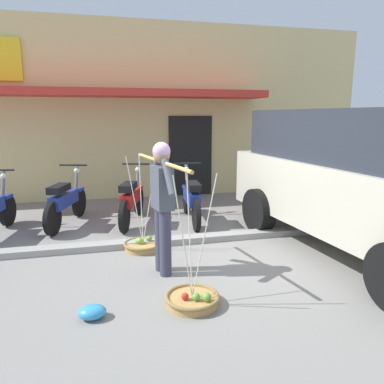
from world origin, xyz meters
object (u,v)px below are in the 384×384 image
object	(u,v)px
motorcycle_third_in_row	(132,200)
parked_truck	(368,178)
plastic_litter_bag	(92,312)
fruit_basket_left_side	(192,298)
motorcycle_end_of_row	(191,199)
fruit_basket_right_side	(143,244)
fruit_vendor	(162,199)
motorcycle_second_in_row	(66,202)

from	to	relation	value
motorcycle_third_in_row	parked_truck	size ratio (longest dim) A/B	0.36
parked_truck	plastic_litter_bag	world-z (taller)	parked_truck
motorcycle_third_in_row	plastic_litter_bag	world-z (taller)	motorcycle_third_in_row
fruit_basket_left_side	motorcycle_third_in_row	bearing A→B (deg)	96.69
motorcycle_end_of_row	plastic_litter_bag	bearing A→B (deg)	-119.54
fruit_basket_right_side	motorcycle_third_in_row	bearing A→B (deg)	91.85
fruit_vendor	fruit_basket_left_side	size ratio (longest dim) A/B	1.25
fruit_vendor	fruit_basket_left_side	world-z (taller)	fruit_vendor
fruit_basket_right_side	motorcycle_end_of_row	xyz separation A→B (m)	(1.07, 1.29, 0.38)
fruit_vendor	motorcycle_end_of_row	xyz separation A→B (m)	(0.90, 2.19, -0.53)
plastic_litter_bag	fruit_basket_left_side	bearing A→B (deg)	1.39
fruit_vendor	motorcycle_third_in_row	size ratio (longest dim) A/B	1.03
fruit_vendor	fruit_basket_right_side	world-z (taller)	fruit_vendor
motorcycle_third_in_row	plastic_litter_bag	bearing A→B (deg)	-101.25
motorcycle_second_in_row	parked_truck	xyz separation A→B (m)	(4.42, -2.46, 0.68)
fruit_basket_right_side	motorcycle_third_in_row	distance (m)	1.52
fruit_basket_right_side	motorcycle_end_of_row	bearing A→B (deg)	50.36
plastic_litter_bag	parked_truck	bearing A→B (deg)	14.07
fruit_basket_left_side	motorcycle_second_in_row	distance (m)	3.77
parked_truck	fruit_basket_right_side	bearing A→B (deg)	164.72
fruit_vendor	motorcycle_second_in_row	world-z (taller)	fruit_vendor
motorcycle_end_of_row	plastic_litter_bag	size ratio (longest dim) A/B	6.50
fruit_basket_left_side	motorcycle_second_in_row	bearing A→B (deg)	114.93
motorcycle_second_in_row	plastic_litter_bag	bearing A→B (deg)	-81.09
motorcycle_end_of_row	plastic_litter_bag	xyz separation A→B (m)	(-1.77, -3.13, -0.38)
fruit_vendor	parked_truck	distance (m)	3.01
fruit_vendor	motorcycle_end_of_row	distance (m)	2.43
motorcycle_end_of_row	fruit_basket_left_side	bearing A→B (deg)	-103.19
fruit_basket_right_side	parked_truck	size ratio (longest dim) A/B	0.29
fruit_vendor	plastic_litter_bag	xyz separation A→B (m)	(-0.88, -0.93, -0.91)
fruit_basket_right_side	plastic_litter_bag	world-z (taller)	fruit_basket_right_side
fruit_vendor	fruit_basket_right_side	xyz separation A→B (m)	(-0.17, 0.91, -0.90)
motorcycle_third_in_row	motorcycle_end_of_row	world-z (taller)	same
motorcycle_end_of_row	fruit_basket_right_side	bearing A→B (deg)	-129.64
motorcycle_end_of_row	parked_truck	bearing A→B (deg)	-45.57
fruit_basket_right_side	parked_truck	distance (m)	3.46
fruit_basket_left_side	fruit_basket_right_side	bearing A→B (deg)	100.56
motorcycle_second_in_row	motorcycle_end_of_row	xyz separation A→B (m)	(2.31, -0.30, 0.00)
motorcycle_second_in_row	motorcycle_third_in_row	xyz separation A→B (m)	(1.20, -0.12, 0.00)
parked_truck	motorcycle_second_in_row	bearing A→B (deg)	150.93
fruit_basket_left_side	motorcycle_third_in_row	xyz separation A→B (m)	(-0.39, 3.29, 0.38)
fruit_basket_left_side	motorcycle_end_of_row	distance (m)	3.21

